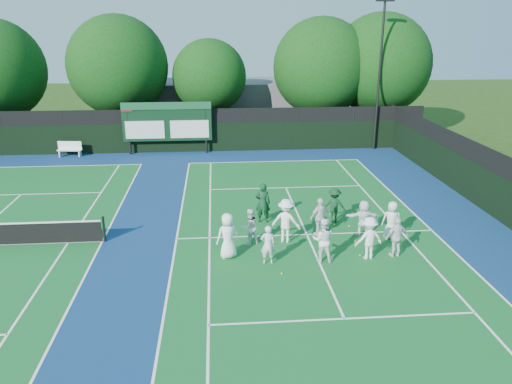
{
  "coord_description": "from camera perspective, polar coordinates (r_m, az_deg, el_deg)",
  "views": [
    {
      "loc": [
        -3.75,
        -18.23,
        8.51
      ],
      "look_at": [
        -2.0,
        3.0,
        1.3
      ],
      "focal_mm": 35.0,
      "sensor_mm": 36.0,
      "label": 1
    }
  ],
  "objects": [
    {
      "name": "ground",
      "position": [
        20.47,
        6.32,
        -5.99
      ],
      "size": [
        120.0,
        120.0,
        0.0
      ],
      "primitive_type": "plane",
      "color": "#203C10",
      "rests_on": "ground"
    },
    {
      "name": "player_back_2",
      "position": [
        21.06,
        7.34,
        -2.85
      ],
      "size": [
        1.06,
        0.74,
        1.66
      ],
      "primitive_type": "imported",
      "rotation": [
        0.0,
        0.0,
        3.52
      ],
      "color": "silver",
      "rests_on": "ground"
    },
    {
      "name": "player_front_3",
      "position": [
        19.35,
        12.79,
        -5.16
      ],
      "size": [
        1.18,
        0.8,
        1.68
      ],
      "primitive_type": "imported",
      "rotation": [
        0.0,
        0.0,
        3.32
      ],
      "color": "white",
      "rests_on": "ground"
    },
    {
      "name": "tree_e",
      "position": [
        40.0,
        14.21,
        13.72
      ],
      "size": [
        7.55,
        7.55,
        9.39
      ],
      "color": "black",
      "rests_on": "ground"
    },
    {
      "name": "tennis_ball_0",
      "position": [
        18.08,
        2.96,
        -9.29
      ],
      "size": [
        0.07,
        0.07,
        0.07
      ],
      "primitive_type": "sphere",
      "color": "yellow",
      "rests_on": "ground"
    },
    {
      "name": "tennis_ball_4",
      "position": [
        22.47,
        8.94,
        -3.7
      ],
      "size": [
        0.07,
        0.07,
        0.07
      ],
      "primitive_type": "sphere",
      "color": "yellow",
      "rests_on": "ground"
    },
    {
      "name": "player_front_2",
      "position": [
        18.85,
        7.68,
        -5.44
      ],
      "size": [
        0.97,
        0.84,
        1.71
      ],
      "primitive_type": "imported",
      "rotation": [
        0.0,
        0.0,
        2.88
      ],
      "color": "white",
      "rests_on": "ground"
    },
    {
      "name": "player_front_4",
      "position": [
        19.79,
        15.79,
        -4.98
      ],
      "size": [
        1.01,
        0.59,
        1.61
      ],
      "primitive_type": "imported",
      "rotation": [
        0.0,
        0.0,
        3.36
      ],
      "color": "silver",
      "rests_on": "ground"
    },
    {
      "name": "tree_c",
      "position": [
        38.0,
        -5.11,
        12.82
      ],
      "size": [
        5.44,
        5.44,
        7.53
      ],
      "color": "black",
      "rests_on": "ground"
    },
    {
      "name": "player_back_3",
      "position": [
        21.4,
        12.19,
        -2.92
      ],
      "size": [
        1.47,
        0.54,
        1.56
      ],
      "primitive_type": "imported",
      "rotation": [
        0.0,
        0.0,
        3.09
      ],
      "color": "white",
      "rests_on": "ground"
    },
    {
      "name": "player_back_0",
      "position": [
        20.09,
        -0.72,
        -3.99
      ],
      "size": [
        0.91,
        0.82,
        1.53
      ],
      "primitive_type": "imported",
      "rotation": [
        0.0,
        0.0,
        3.54
      ],
      "color": "white",
      "rests_on": "ground"
    },
    {
      "name": "coach_right",
      "position": [
        22.56,
        8.94,
        -1.52
      ],
      "size": [
        1.15,
        0.82,
        1.61
      ],
      "primitive_type": "imported",
      "rotation": [
        0.0,
        0.0,
        2.91
      ],
      "color": "#0E341A",
      "rests_on": "ground"
    },
    {
      "name": "player_back_1",
      "position": [
        20.3,
        3.45,
        -3.29
      ],
      "size": [
        1.36,
        1.09,
        1.84
      ],
      "primitive_type": "imported",
      "rotation": [
        0.0,
        0.0,
        2.74
      ],
      "color": "white",
      "rests_on": "ground"
    },
    {
      "name": "court_apron",
      "position": [
        21.15,
        -10.46,
        -5.35
      ],
      "size": [
        34.0,
        32.0,
        0.01
      ],
      "primitive_type": "cube",
      "color": "navy",
      "rests_on": "ground"
    },
    {
      "name": "light_pole_right",
      "position": [
        35.82,
        14.06,
        14.63
      ],
      "size": [
        1.2,
        0.3,
        10.12
      ],
      "color": "black",
      "rests_on": "ground"
    },
    {
      "name": "tree_d",
      "position": [
        38.82,
        7.68,
        13.72
      ],
      "size": [
        7.26,
        7.26,
        9.07
      ],
      "color": "black",
      "rests_on": "ground"
    },
    {
      "name": "tennis_ball_5",
      "position": [
        19.79,
        11.8,
        -7.08
      ],
      "size": [
        0.07,
        0.07,
        0.07
      ],
      "primitive_type": "sphere",
      "color": "yellow",
      "rests_on": "ground"
    },
    {
      "name": "bench",
      "position": [
        35.9,
        -20.51,
        4.69
      ],
      "size": [
        1.65,
        0.63,
        1.02
      ],
      "color": "white",
      "rests_on": "ground"
    },
    {
      "name": "tennis_ball_3",
      "position": [
        21.84,
        -3.07,
        -4.17
      ],
      "size": [
        0.07,
        0.07,
        0.07
      ],
      "primitive_type": "sphere",
      "color": "yellow",
      "rests_on": "ground"
    },
    {
      "name": "tree_b",
      "position": [
        38.53,
        -15.23,
        13.49
      ],
      "size": [
        7.21,
        7.21,
        9.22
      ],
      "color": "black",
      "rests_on": "ground"
    },
    {
      "name": "clubhouse",
      "position": [
        42.77,
        -2.35,
        9.93
      ],
      "size": [
        18.0,
        6.0,
        4.0
      ],
      "primitive_type": "cube",
      "color": "#5C5C61",
      "rests_on": "ground"
    },
    {
      "name": "player_front_1",
      "position": [
        18.52,
        1.36,
        -6.04
      ],
      "size": [
        0.57,
        0.39,
        1.52
      ],
      "primitive_type": "imported",
      "rotation": [
        0.0,
        0.0,
        3.1
      ],
      "color": "silver",
      "rests_on": "ground"
    },
    {
      "name": "coach_left",
      "position": [
        22.26,
        0.79,
        -1.25
      ],
      "size": [
        0.72,
        0.52,
        1.84
      ],
      "primitive_type": "imported",
      "rotation": [
        0.0,
        0.0,
        3.02
      ],
      "color": "#0E351C",
      "rests_on": "ground"
    },
    {
      "name": "player_back_4",
      "position": [
        21.36,
        15.24,
        -3.12
      ],
      "size": [
        0.9,
        0.7,
        1.62
      ],
      "primitive_type": "imported",
      "rotation": [
        0.0,
        0.0,
        2.89
      ],
      "color": "white",
      "rests_on": "ground"
    },
    {
      "name": "scoreboard",
      "position": [
        34.56,
        -10.15,
        7.87
      ],
      "size": [
        6.0,
        0.21,
        3.55
      ],
      "color": "black",
      "rests_on": "ground"
    },
    {
      "name": "near_court",
      "position": [
        21.36,
        5.82,
        -4.86
      ],
      "size": [
        11.05,
        23.85,
        0.01
      ],
      "color": "#135E25",
      "rests_on": "ground"
    },
    {
      "name": "tennis_ball_2",
      "position": [
        20.96,
        11.26,
        -5.54
      ],
      "size": [
        0.07,
        0.07,
        0.07
      ],
      "primitive_type": "sphere",
      "color": "yellow",
      "rests_on": "ground"
    },
    {
      "name": "player_front_0",
      "position": [
        18.96,
        -3.24,
        -5.02
      ],
      "size": [
        1.02,
        0.83,
        1.79
      ],
      "primitive_type": "imported",
      "rotation": [
        0.0,
        0.0,
        3.49
      ],
      "color": "white",
      "rests_on": "ground"
    },
    {
      "name": "tennis_ball_1",
      "position": [
        22.42,
        10.58,
        -3.85
      ],
      "size": [
        0.07,
        0.07,
        0.07
      ],
      "primitive_type": "sphere",
      "color": "yellow",
      "rests_on": "ground"
    },
    {
      "name": "back_fence",
      "position": [
        35.04,
        -8.36,
        6.72
      ],
      "size": [
        34.0,
        0.08,
        3.0
      ],
      "color": "black",
      "rests_on": "ground"
    }
  ]
}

